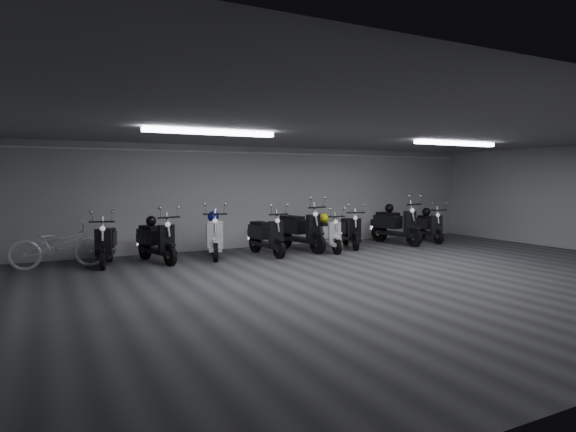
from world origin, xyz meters
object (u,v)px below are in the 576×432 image
scooter_1 (157,234)px  helmet_4 (151,221)px  scooter_6 (327,229)px  scooter_7 (351,225)px  scooter_0 (106,237)px  helmet_0 (213,216)px  scooter_2 (214,230)px  scooter_8 (396,219)px  scooter_9 (430,221)px  bicycle (58,240)px  helmet_3 (324,218)px  scooter_3 (267,229)px  scooter_5 (300,223)px  helmet_2 (426,212)px  helmet_1 (389,208)px

scooter_1 → helmet_4: bearing=90.0°
scooter_6 → scooter_1: bearing=-179.5°
scooter_6 → scooter_7: scooter_7 is taller
scooter_0 → helmet_0: (2.51, 0.16, 0.35)m
scooter_0 → scooter_2: scooter_2 is taller
scooter_8 → scooter_9: (1.26, -0.03, -0.12)m
bicycle → helmet_3: bicycle is taller
helmet_3 → scooter_3: bearing=-177.0°
scooter_7 → helmet_3: (-0.95, -0.12, 0.24)m
helmet_0 → helmet_3: (2.91, -0.42, -0.12)m
scooter_0 → scooter_2: 2.45m
scooter_6 → scooter_7: (0.97, 0.34, 0.03)m
bicycle → scooter_5: bearing=-88.6°
helmet_4 → helmet_3: bearing=-4.5°
scooter_5 → helmet_4: scooter_5 is taller
scooter_6 → helmet_0: size_ratio=5.84×
scooter_2 → scooter_5: 2.38m
helmet_2 → helmet_3: size_ratio=1.02×
scooter_2 → scooter_8: bearing=14.5°
scooter_6 → scooter_7: 1.03m
scooter_9 → helmet_3: 3.80m
scooter_1 → scooter_8: size_ratio=0.90×
scooter_9 → helmet_0: 6.72m
scooter_6 → helmet_0: 2.99m
scooter_5 → helmet_0: (-2.32, 0.23, 0.25)m
bicycle → helmet_3: (6.38, -0.36, 0.25)m
scooter_1 → scooter_9: bearing=-16.2°
scooter_8 → helmet_1: (-0.04, 0.27, 0.31)m
scooter_9 → helmet_2: bearing=90.0°
scooter_2 → helmet_3: size_ratio=7.31×
helmet_1 → scooter_6: bearing=-167.1°
scooter_5 → scooter_6: bearing=-48.6°
scooter_2 → scooter_5: (2.38, 0.02, 0.05)m
scooter_2 → scooter_6: scooter_2 is taller
scooter_3 → helmet_3: bearing=-2.7°
bicycle → helmet_2: size_ratio=7.35×
scooter_5 → helmet_2: (4.45, 0.08, 0.16)m
helmet_3 → helmet_4: size_ratio=1.06×
helmet_1 → helmet_4: bearing=-179.9°
helmet_0 → scooter_9: bearing=-3.2°
scooter_2 → helmet_0: bearing=90.0°
helmet_1 → scooter_1: bearing=-178.0°
scooter_9 → scooter_1: bearing=-164.6°
scooter_5 → helmet_1: bearing=-10.1°
scooter_5 → scooter_6: size_ratio=1.24×
scooter_0 → scooter_8: scooter_8 is taller
scooter_1 → scooter_2: bearing=-13.0°
scooter_6 → scooter_0: bearing=179.8°
scooter_7 → helmet_0: bearing=-164.6°
scooter_8 → helmet_2: bearing=-0.8°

